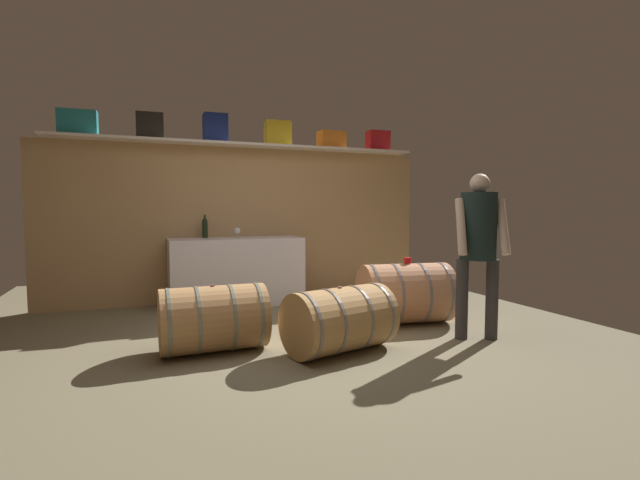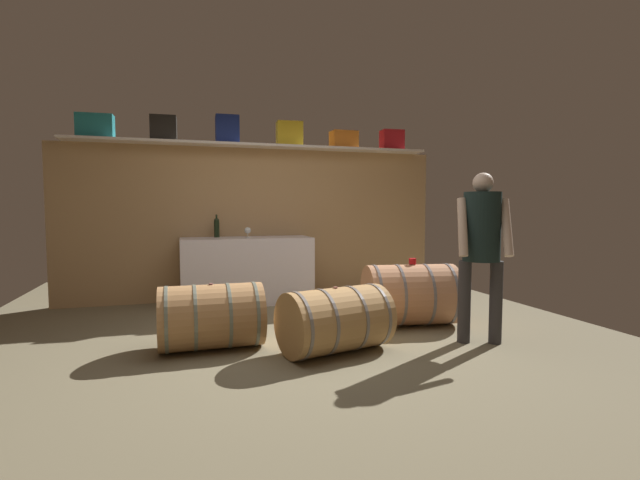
% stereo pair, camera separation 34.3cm
% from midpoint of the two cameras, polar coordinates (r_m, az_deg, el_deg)
% --- Properties ---
extents(ground_plane, '(6.29, 7.99, 0.02)m').
position_cam_midpoint_polar(ground_plane, '(4.64, -2.07, -11.38)').
color(ground_plane, '#73694F').
extents(back_wall_panel, '(5.09, 0.10, 2.02)m').
position_cam_midpoint_polar(back_wall_panel, '(6.23, -6.31, 2.05)').
color(back_wall_panel, tan).
rests_on(back_wall_panel, ground).
extents(high_shelf_board, '(4.68, 0.40, 0.03)m').
position_cam_midpoint_polar(high_shelf_board, '(6.13, -6.12, 11.63)').
color(high_shelf_board, silver).
rests_on(high_shelf_board, back_wall_panel).
extents(toolcase_teal, '(0.42, 0.21, 0.28)m').
position_cam_midpoint_polar(toolcase_teal, '(6.10, -24.91, 12.82)').
color(toolcase_teal, teal).
rests_on(toolcase_teal, high_shelf_board).
extents(toolcase_black, '(0.32, 0.31, 0.30)m').
position_cam_midpoint_polar(toolcase_black, '(6.05, -17.45, 13.17)').
color(toolcase_black, black).
rests_on(toolcase_black, high_shelf_board).
extents(toolcase_navy, '(0.30, 0.27, 0.35)m').
position_cam_midpoint_polar(toolcase_navy, '(6.10, -9.95, 13.46)').
color(toolcase_navy, navy).
rests_on(toolcase_navy, high_shelf_board).
extents(toolcase_yellow, '(0.36, 0.23, 0.32)m').
position_cam_midpoint_polar(toolcase_yellow, '(6.25, -2.25, 13.15)').
color(toolcase_yellow, yellow).
rests_on(toolcase_yellow, high_shelf_board).
extents(toolcase_orange, '(0.36, 0.25, 0.23)m').
position_cam_midpoint_polar(toolcase_orange, '(6.48, 4.55, 12.42)').
color(toolcase_orange, orange).
rests_on(toolcase_orange, high_shelf_board).
extents(toolcase_red, '(0.32, 0.23, 0.28)m').
position_cam_midpoint_polar(toolcase_red, '(6.78, 10.47, 12.20)').
color(toolcase_red, red).
rests_on(toolcase_red, high_shelf_board).
extents(work_cabinet, '(1.64, 0.60, 0.85)m').
position_cam_midpoint_polar(work_cabinet, '(5.89, -7.49, -3.80)').
color(work_cabinet, white).
rests_on(work_cabinet, ground).
extents(wine_bottle_dark, '(0.07, 0.07, 0.29)m').
position_cam_midpoint_polar(wine_bottle_dark, '(5.97, -11.24, 1.60)').
color(wine_bottle_dark, black).
rests_on(wine_bottle_dark, work_cabinet).
extents(wine_glass, '(0.08, 0.08, 0.13)m').
position_cam_midpoint_polar(wine_glass, '(5.84, -7.41, 1.17)').
color(wine_glass, white).
rests_on(wine_glass, work_cabinet).
extents(wine_barrel_near, '(1.01, 0.76, 0.65)m').
position_cam_midpoint_polar(wine_barrel_near, '(4.89, 13.24, -6.70)').
color(wine_barrel_near, tan).
rests_on(wine_barrel_near, ground).
extents(wine_barrel_far, '(0.88, 0.58, 0.57)m').
position_cam_midpoint_polar(wine_barrel_far, '(4.06, -11.09, -9.41)').
color(wine_barrel_far, '#B2804E').
rests_on(wine_barrel_far, ground).
extents(wine_barrel_flank, '(1.00, 0.74, 0.56)m').
position_cam_midpoint_polar(wine_barrel_flank, '(3.91, 4.50, -9.98)').
color(wine_barrel_flank, '#AE824D').
rests_on(wine_barrel_flank, ground).
extents(tasting_cup, '(0.08, 0.08, 0.06)m').
position_cam_midpoint_polar(tasting_cup, '(4.85, 13.53, -2.61)').
color(tasting_cup, red).
rests_on(tasting_cup, wine_barrel_near).
extents(winemaker_pouring, '(0.51, 0.46, 1.54)m').
position_cam_midpoint_polar(winemaker_pouring, '(4.36, 21.78, 0.07)').
color(winemaker_pouring, '#313032').
rests_on(winemaker_pouring, ground).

